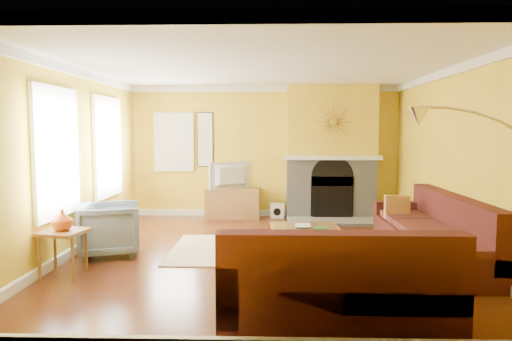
{
  "coord_description": "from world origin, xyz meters",
  "views": [
    {
      "loc": [
        0.09,
        -6.5,
        1.78
      ],
      "look_at": [
        -0.11,
        0.4,
        1.18
      ],
      "focal_mm": 32.0,
      "sensor_mm": 36.0,
      "label": 1
    }
  ],
  "objects_px": {
    "sectional_sofa": "(356,236)",
    "arc_lamp": "(493,230)",
    "side_table": "(63,252)",
    "coffee_table": "(306,241)",
    "media_console": "(233,203)",
    "armchair": "(110,229)"
  },
  "relations": [
    {
      "from": "sectional_sofa",
      "to": "arc_lamp",
      "type": "xyz_separation_m",
      "value": [
        0.72,
        -2.03,
        0.53
      ]
    },
    {
      "from": "side_table",
      "to": "arc_lamp",
      "type": "distance_m",
      "value": 4.77
    },
    {
      "from": "arc_lamp",
      "to": "coffee_table",
      "type": "bearing_deg",
      "value": 114.96
    },
    {
      "from": "media_console",
      "to": "armchair",
      "type": "distance_m",
      "value": 3.23
    },
    {
      "from": "media_console",
      "to": "armchair",
      "type": "relative_size",
      "value": 1.32
    },
    {
      "from": "coffee_table",
      "to": "side_table",
      "type": "distance_m",
      "value": 3.24
    },
    {
      "from": "coffee_table",
      "to": "armchair",
      "type": "relative_size",
      "value": 1.19
    },
    {
      "from": "sectional_sofa",
      "to": "media_console",
      "type": "bearing_deg",
      "value": 117.87
    },
    {
      "from": "sectional_sofa",
      "to": "side_table",
      "type": "distance_m",
      "value": 3.67
    },
    {
      "from": "armchair",
      "to": "side_table",
      "type": "xyz_separation_m",
      "value": [
        -0.27,
        -0.91,
        -0.1
      ]
    },
    {
      "from": "media_console",
      "to": "arc_lamp",
      "type": "height_order",
      "value": "arc_lamp"
    },
    {
      "from": "side_table",
      "to": "arc_lamp",
      "type": "bearing_deg",
      "value": -22.04
    },
    {
      "from": "sectional_sofa",
      "to": "media_console",
      "type": "relative_size",
      "value": 3.52
    },
    {
      "from": "arc_lamp",
      "to": "armchair",
      "type": "bearing_deg",
      "value": 146.88
    },
    {
      "from": "sectional_sofa",
      "to": "media_console",
      "type": "height_order",
      "value": "sectional_sofa"
    },
    {
      "from": "arc_lamp",
      "to": "media_console",
      "type": "bearing_deg",
      "value": 114.95
    },
    {
      "from": "sectional_sofa",
      "to": "side_table",
      "type": "relative_size",
      "value": 6.94
    },
    {
      "from": "sectional_sofa",
      "to": "arc_lamp",
      "type": "height_order",
      "value": "arc_lamp"
    },
    {
      "from": "sectional_sofa",
      "to": "side_table",
      "type": "xyz_separation_m",
      "value": [
        -3.65,
        -0.26,
        -0.17
      ]
    },
    {
      "from": "armchair",
      "to": "side_table",
      "type": "relative_size",
      "value": 1.49
    },
    {
      "from": "armchair",
      "to": "media_console",
      "type": "bearing_deg",
      "value": -45.93
    },
    {
      "from": "arc_lamp",
      "to": "side_table",
      "type": "bearing_deg",
      "value": 157.96
    }
  ]
}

